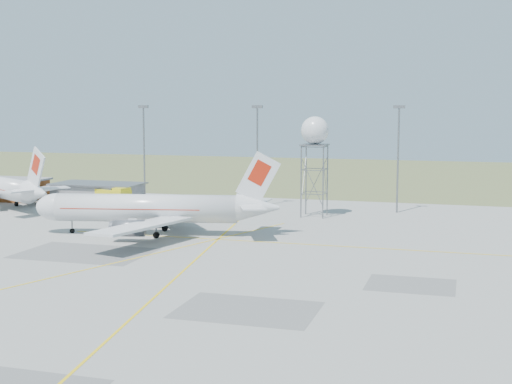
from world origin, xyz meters
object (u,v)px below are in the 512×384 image
(airliner_main, at_px, (151,209))
(fire_truck, at_px, (111,196))
(radar_tower, at_px, (315,161))
(baggage_tug, at_px, (153,207))

(airliner_main, relative_size, fire_truck, 3.95)
(airliner_main, relative_size, radar_tower, 2.13)
(radar_tower, xyz_separation_m, baggage_tug, (-31.83, -1.76, -9.71))
(airliner_main, xyz_separation_m, fire_truck, (-22.44, 28.97, -2.30))
(radar_tower, bearing_deg, baggage_tug, -176.84)
(radar_tower, bearing_deg, airliner_main, -129.23)
(airliner_main, height_order, radar_tower, radar_tower)
(radar_tower, distance_m, baggage_tug, 33.33)
(radar_tower, bearing_deg, fire_truck, 175.77)
(airliner_main, height_order, fire_truck, airliner_main)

